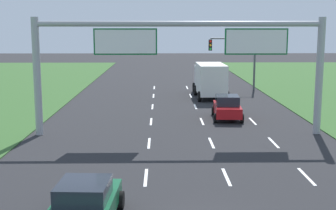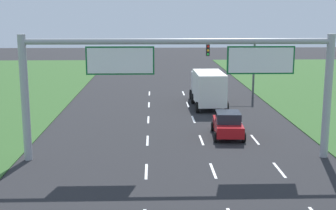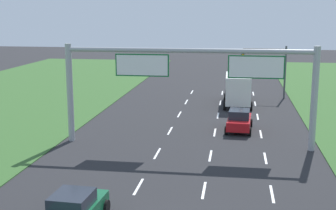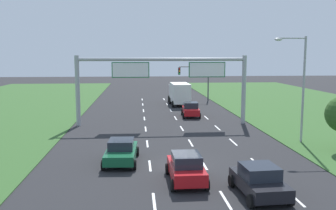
# 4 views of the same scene
# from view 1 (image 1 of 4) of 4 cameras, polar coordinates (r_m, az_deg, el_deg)

# --- Properties ---
(lane_dashes_inner_left) EXTENTS (0.14, 56.40, 0.01)m
(lane_dashes_inner_left) POSITION_cam_1_polar(r_m,az_deg,el_deg) (23.37, -2.49, -6.47)
(lane_dashes_inner_left) COLOR white
(lane_dashes_inner_left) RESTS_ON ground_plane
(lane_dashes_inner_right) EXTENTS (0.14, 56.40, 0.01)m
(lane_dashes_inner_right) POSITION_cam_1_polar(r_m,az_deg,el_deg) (23.53, 6.11, -6.40)
(lane_dashes_inner_right) COLOR white
(lane_dashes_inner_right) RESTS_ON ground_plane
(lane_dashes_slip) EXTENTS (0.14, 56.40, 0.01)m
(lane_dashes_slip) POSITION_cam_1_polar(r_m,az_deg,el_deg) (24.21, 14.41, -6.20)
(lane_dashes_slip) COLOR white
(lane_dashes_slip) RESTS_ON ground_plane
(car_lead_silver) EXTENTS (2.20, 4.06, 1.67)m
(car_lead_silver) POSITION_cam_1_polar(r_m,az_deg,el_deg) (33.14, 7.22, -0.27)
(car_lead_silver) COLOR red
(car_lead_silver) RESTS_ON ground_plane
(car_mid_lane) EXTENTS (2.36, 4.50, 1.53)m
(car_mid_lane) POSITION_cam_1_polar(r_m,az_deg,el_deg) (15.66, -10.23, -11.93)
(car_mid_lane) COLOR #145633
(car_mid_lane) RESTS_ON ground_plane
(box_truck) EXTENTS (2.77, 7.47, 3.10)m
(box_truck) POSITION_cam_1_polar(r_m,az_deg,el_deg) (43.39, 5.10, 3.23)
(box_truck) COLOR silver
(box_truck) RESTS_ON ground_plane
(sign_gantry) EXTENTS (17.24, 0.44, 7.00)m
(sign_gantry) POSITION_cam_1_polar(r_m,az_deg,el_deg) (27.72, 1.72, 6.39)
(sign_gantry) COLOR #9EA0A5
(sign_gantry) RESTS_ON ground_plane
(traffic_light_mast) EXTENTS (4.76, 0.49, 5.60)m
(traffic_light_mast) POSITION_cam_1_polar(r_m,az_deg,el_deg) (47.69, 8.25, 6.37)
(traffic_light_mast) COLOR #47494F
(traffic_light_mast) RESTS_ON ground_plane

